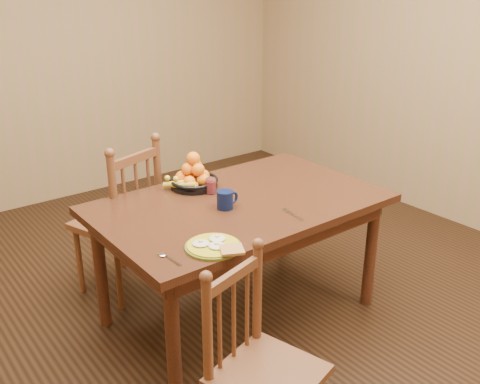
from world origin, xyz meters
TOP-DOWN VIEW (x-y plane):
  - room at (0.00, 0.00)m, footprint 4.52×5.02m
  - dining_table at (0.00, 0.00)m, footprint 1.60×1.00m
  - chair_far at (-0.42, 0.68)m, footprint 0.58×0.56m
  - chair_near at (-0.56, -0.86)m, footprint 0.49×0.48m
  - breakfast_plate at (-0.45, -0.38)m, footprint 0.26×0.31m
  - fork at (0.10, -0.32)m, footprint 0.04×0.18m
  - spoon at (-0.67, -0.32)m, footprint 0.04×0.16m
  - coffee_mug at (-0.13, -0.04)m, footprint 0.13×0.09m
  - juice_glass at (-0.07, 0.19)m, footprint 0.06×0.06m
  - fruit_bowl at (-0.10, 0.33)m, footprint 0.32×0.29m

SIDE VIEW (x-z plane):
  - chair_near at x=-0.56m, z-range -0.01..0.88m
  - chair_far at x=-0.42m, z-range -0.01..1.00m
  - dining_table at x=0.00m, z-range 0.29..1.04m
  - fork at x=0.10m, z-range 0.75..0.76m
  - spoon at x=-0.67m, z-range 0.75..0.76m
  - breakfast_plate at x=-0.45m, z-range 0.74..0.78m
  - juice_glass at x=-0.07m, z-range 0.75..0.84m
  - coffee_mug at x=-0.13m, z-range 0.75..0.85m
  - fruit_bowl at x=-0.10m, z-range 0.70..0.93m
  - room at x=0.00m, z-range -0.01..2.71m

